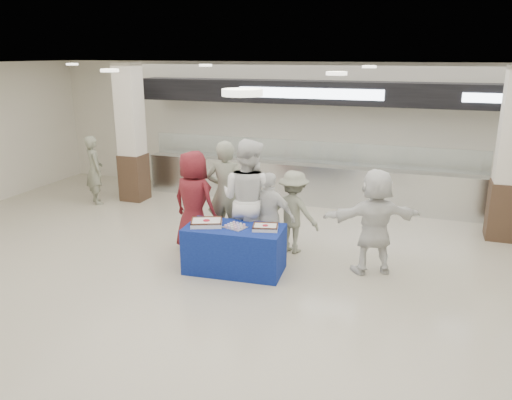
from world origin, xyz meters
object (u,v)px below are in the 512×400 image
at_px(cupcake_tray, 235,226).
at_px(soldier_bg, 94,170).
at_px(soldier_a, 226,193).
at_px(civilian_maroon, 194,201).
at_px(soldier_b, 293,212).
at_px(sheet_cake_right, 265,227).
at_px(chef_tall, 248,199).
at_px(chef_short, 270,217).
at_px(civilian_white, 375,222).
at_px(sheet_cake_left, 207,222).
at_px(display_table, 235,249).

bearing_deg(cupcake_tray, soldier_bg, 150.75).
height_order(cupcake_tray, soldier_a, soldier_a).
distance_m(civilian_maroon, soldier_b, 1.75).
bearing_deg(sheet_cake_right, cupcake_tray, -170.25).
distance_m(sheet_cake_right, soldier_b, 1.07).
xyz_separation_m(soldier_a, chef_tall, (0.60, -0.45, 0.07)).
xyz_separation_m(cupcake_tray, chef_tall, (-0.02, 0.67, 0.25)).
height_order(civilian_maroon, chef_short, civilian_maroon).
relative_size(soldier_b, civilian_white, 0.86).
xyz_separation_m(soldier_a, soldier_bg, (-3.86, 1.39, -0.16)).
bearing_deg(cupcake_tray, civilian_white, 19.18).
bearing_deg(sheet_cake_left, sheet_cake_right, 7.29).
relative_size(display_table, sheet_cake_left, 2.62).
bearing_deg(chef_tall, soldier_b, -132.55).
height_order(civilian_maroon, civilian_white, civilian_maroon).
bearing_deg(display_table, sheet_cake_left, -175.69).
bearing_deg(sheet_cake_right, chef_tall, 130.51).
distance_m(civilian_maroon, chef_short, 1.40).
bearing_deg(display_table, chef_tall, 85.89).
distance_m(display_table, civilian_white, 2.26).
distance_m(chef_tall, chef_short, 0.47).
height_order(cupcake_tray, soldier_bg, soldier_bg).
relative_size(display_table, chef_short, 1.02).
bearing_deg(chef_short, soldier_b, -115.19).
bearing_deg(chef_short, soldier_a, -18.77).
bearing_deg(sheet_cake_right, display_table, -173.80).
relative_size(cupcake_tray, soldier_b, 0.27).
xyz_separation_m(chef_short, civilian_white, (1.71, 0.05, 0.09)).
height_order(chef_tall, civilian_white, chef_tall).
xyz_separation_m(soldier_a, soldier_b, (1.27, 0.02, -0.23)).
relative_size(soldier_a, soldier_bg, 1.21).
distance_m(sheet_cake_right, chef_tall, 0.81).
xyz_separation_m(chef_tall, chef_short, (0.39, 0.00, -0.27)).
xyz_separation_m(civilian_maroon, soldier_a, (0.41, 0.45, 0.06)).
bearing_deg(soldier_bg, soldier_b, -156.13).
relative_size(civilian_maroon, chef_short, 1.18).
distance_m(cupcake_tray, chef_short, 0.76).
bearing_deg(soldier_b, chef_short, 72.46).
distance_m(sheet_cake_right, soldier_bg, 5.52).
xyz_separation_m(sheet_cake_right, soldier_b, (0.17, 1.05, -0.06)).
xyz_separation_m(sheet_cake_left, chef_short, (0.83, 0.71, -0.04)).
xyz_separation_m(sheet_cake_left, soldier_bg, (-4.01, 2.55, -0.00)).
distance_m(display_table, sheet_cake_left, 0.62).
distance_m(chef_short, civilian_white, 1.71).
distance_m(sheet_cake_left, chef_short, 1.09).
bearing_deg(civilian_maroon, soldier_b, -150.60).
relative_size(display_table, civilian_maroon, 0.87).
height_order(sheet_cake_right, soldier_a, soldier_a).
bearing_deg(chef_short, sheet_cake_right, 106.99).
xyz_separation_m(sheet_cake_left, civilian_maroon, (-0.56, 0.71, 0.10)).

